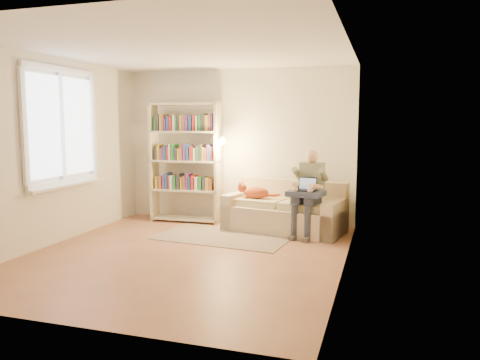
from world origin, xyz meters
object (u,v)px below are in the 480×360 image
(bookshelf, at_px, (186,156))
(person, at_px, (309,188))
(sofa, at_px, (285,213))
(laptop, at_px, (303,187))
(cat, at_px, (256,192))

(bookshelf, bearing_deg, person, -12.04)
(sofa, height_order, person, person)
(person, bearing_deg, laptop, -118.87)
(cat, distance_m, laptop, 0.86)
(person, bearing_deg, cat, 178.32)
(cat, relative_size, bookshelf, 0.31)
(sofa, xyz_separation_m, person, (0.41, -0.23, 0.45))
(person, height_order, cat, person)
(cat, relative_size, laptop, 2.00)
(sofa, xyz_separation_m, bookshelf, (-1.76, 0.16, 0.84))
(sofa, bearing_deg, cat, -165.23)
(sofa, distance_m, cat, 0.56)
(laptop, xyz_separation_m, bookshelf, (-2.10, 0.49, 0.38))
(laptop, bearing_deg, bookshelf, 178.96)
(laptop, bearing_deg, person, 61.13)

